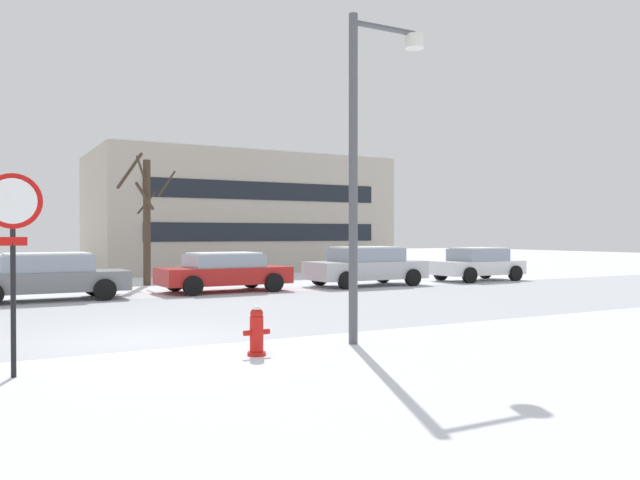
% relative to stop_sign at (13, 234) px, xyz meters
% --- Properties ---
extents(ground_plane, '(120.00, 120.00, 0.00)m').
position_rel_stop_sign_xyz_m(ground_plane, '(2.18, 2.16, -1.95)').
color(ground_plane, white).
extents(road_surface, '(80.00, 8.74, 0.00)m').
position_rel_stop_sign_xyz_m(road_surface, '(2.18, 5.53, -1.95)').
color(road_surface, '#B7BCC4').
rests_on(road_surface, ground).
extents(stop_sign, '(0.75, 0.16, 2.78)m').
position_rel_stop_sign_xyz_m(stop_sign, '(0.00, 0.00, 0.00)').
color(stop_sign, black).
rests_on(stop_sign, ground).
extents(fire_hydrant, '(0.44, 0.30, 0.80)m').
position_rel_stop_sign_xyz_m(fire_hydrant, '(3.51, -0.18, -1.55)').
color(fire_hydrant, red).
rests_on(fire_hydrant, ground).
extents(street_lamp, '(1.60, 0.36, 5.85)m').
position_rel_stop_sign_xyz_m(street_lamp, '(5.71, -0.01, 1.60)').
color(street_lamp, '#4C4F54').
rests_on(street_lamp, ground).
extents(parked_car_gray, '(4.60, 2.02, 1.41)m').
position_rel_stop_sign_xyz_m(parked_car_gray, '(1.42, 10.64, -1.23)').
color(parked_car_gray, slate).
rests_on(parked_car_gray, ground).
extents(parked_car_red, '(4.38, 2.21, 1.33)m').
position_rel_stop_sign_xyz_m(parked_car_red, '(7.01, 10.88, -1.26)').
color(parked_car_red, red).
rests_on(parked_car_red, ground).
extents(parked_car_silver, '(4.57, 2.21, 1.48)m').
position_rel_stop_sign_xyz_m(parked_car_silver, '(12.59, 10.66, -1.19)').
color(parked_car_silver, silver).
rests_on(parked_car_silver, ground).
extents(parked_car_white, '(3.94, 2.02, 1.40)m').
position_rel_stop_sign_xyz_m(parked_car_white, '(18.18, 10.65, -1.24)').
color(parked_car_white, white).
rests_on(parked_car_white, ground).
extents(tree_far_left, '(2.07, 1.85, 5.19)m').
position_rel_stop_sign_xyz_m(tree_far_left, '(5.33, 14.86, 0.72)').
color(tree_far_left, '#423326').
rests_on(tree_far_left, ground).
extents(building_far_right, '(15.47, 8.36, 6.28)m').
position_rel_stop_sign_xyz_m(building_far_right, '(12.49, 23.75, 1.19)').
color(building_far_right, '#B2A899').
rests_on(building_far_right, ground).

